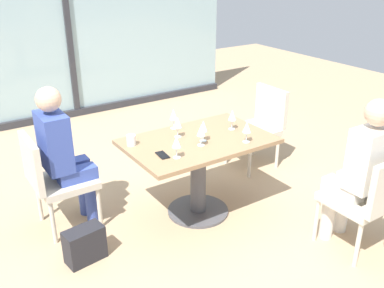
% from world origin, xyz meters
% --- Properties ---
extents(ground_plane, '(12.00, 12.00, 0.00)m').
position_xyz_m(ground_plane, '(0.00, 0.00, 0.00)').
color(ground_plane, tan).
extents(window_wall_backdrop, '(5.09, 0.10, 2.70)m').
position_xyz_m(window_wall_backdrop, '(0.00, 3.20, 1.21)').
color(window_wall_backdrop, '#99B7BC').
rests_on(window_wall_backdrop, ground_plane).
extents(dining_table_main, '(1.25, 0.81, 0.73)m').
position_xyz_m(dining_table_main, '(0.00, 0.00, 0.53)').
color(dining_table_main, '#997551').
rests_on(dining_table_main, ground_plane).
extents(chair_far_left, '(0.50, 0.46, 0.87)m').
position_xyz_m(chair_far_left, '(-1.14, 0.47, 0.50)').
color(chair_far_left, beige).
rests_on(chair_far_left, ground_plane).
extents(chair_front_right, '(0.46, 0.50, 0.87)m').
position_xyz_m(chair_front_right, '(0.76, -1.19, 0.50)').
color(chair_front_right, beige).
rests_on(chair_front_right, ground_plane).
extents(chair_far_right, '(0.50, 0.46, 0.87)m').
position_xyz_m(chair_far_right, '(1.14, 0.47, 0.50)').
color(chair_far_right, beige).
rests_on(chair_far_right, ground_plane).
extents(person_far_left, '(0.39, 0.34, 1.26)m').
position_xyz_m(person_far_left, '(-1.03, 0.47, 0.70)').
color(person_far_left, '#384C9E').
rests_on(person_far_left, ground_plane).
extents(person_front_right, '(0.34, 0.39, 1.26)m').
position_xyz_m(person_front_right, '(0.76, -1.08, 0.70)').
color(person_front_right, silver).
rests_on(person_front_right, ground_plane).
extents(wine_glass_0, '(0.07, 0.07, 0.18)m').
position_xyz_m(wine_glass_0, '(0.01, -0.05, 0.86)').
color(wine_glass_0, silver).
rests_on(wine_glass_0, dining_table_main).
extents(wine_glass_1, '(0.07, 0.07, 0.18)m').
position_xyz_m(wine_glass_1, '(-0.04, 0.34, 0.86)').
color(wine_glass_1, silver).
rests_on(wine_glass_1, dining_table_main).
extents(wine_glass_2, '(0.07, 0.07, 0.18)m').
position_xyz_m(wine_glass_2, '(-0.06, -0.12, 0.86)').
color(wine_glass_2, silver).
rests_on(wine_glass_2, dining_table_main).
extents(wine_glass_3, '(0.07, 0.07, 0.18)m').
position_xyz_m(wine_glass_3, '(0.30, -0.27, 0.86)').
color(wine_glass_3, silver).
rests_on(wine_glass_3, dining_table_main).
extents(wine_glass_4, '(0.07, 0.07, 0.18)m').
position_xyz_m(wine_glass_4, '(-0.35, -0.21, 0.86)').
color(wine_glass_4, silver).
rests_on(wine_glass_4, dining_table_main).
extents(wine_glass_5, '(0.07, 0.07, 0.18)m').
position_xyz_m(wine_glass_5, '(-0.12, 0.14, 0.86)').
color(wine_glass_5, silver).
rests_on(wine_glass_5, dining_table_main).
extents(wine_glass_6, '(0.07, 0.07, 0.18)m').
position_xyz_m(wine_glass_6, '(0.39, 0.03, 0.86)').
color(wine_glass_6, silver).
rests_on(wine_glass_6, dining_table_main).
extents(coffee_cup, '(0.08, 0.08, 0.09)m').
position_xyz_m(coffee_cup, '(-0.54, 0.21, 0.78)').
color(coffee_cup, white).
rests_on(coffee_cup, dining_table_main).
extents(cell_phone_on_table, '(0.08, 0.15, 0.01)m').
position_xyz_m(cell_phone_on_table, '(-0.42, -0.11, 0.73)').
color(cell_phone_on_table, black).
rests_on(cell_phone_on_table, dining_table_main).
extents(handbag_0, '(0.32, 0.20, 0.28)m').
position_xyz_m(handbag_0, '(-1.11, -0.08, 0.14)').
color(handbag_0, '#232328').
rests_on(handbag_0, ground_plane).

